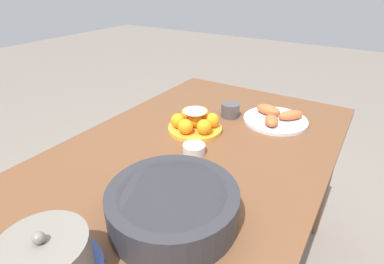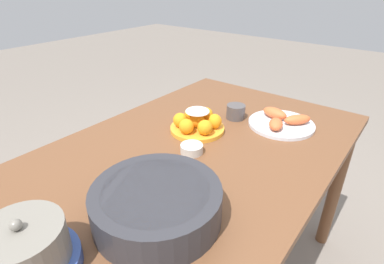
# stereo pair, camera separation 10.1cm
# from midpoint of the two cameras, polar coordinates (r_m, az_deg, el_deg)

# --- Properties ---
(dining_table) EXTENTS (1.49, 0.90, 0.76)m
(dining_table) POSITION_cam_midpoint_polar(r_m,az_deg,el_deg) (1.11, -3.27, -8.35)
(dining_table) COLOR brown
(dining_table) RESTS_ON ground_plane
(cake_plate) EXTENTS (0.22, 0.22, 0.10)m
(cake_plate) POSITION_cam_midpoint_polar(r_m,az_deg,el_deg) (1.20, -1.84, 1.83)
(cake_plate) COLOR gold
(cake_plate) RESTS_ON dining_table
(serving_bowl) EXTENTS (0.33, 0.33, 0.09)m
(serving_bowl) POSITION_cam_midpoint_polar(r_m,az_deg,el_deg) (0.78, -7.48, -13.66)
(serving_bowl) COLOR #2D2D33
(serving_bowl) RESTS_ON dining_table
(sauce_bowl) EXTENTS (0.08, 0.08, 0.03)m
(sauce_bowl) POSITION_cam_midpoint_polar(r_m,az_deg,el_deg) (1.06, -2.36, -3.21)
(sauce_bowl) COLOR beige
(sauce_bowl) RESTS_ON dining_table
(seafood_platter) EXTENTS (0.27, 0.27, 0.06)m
(seafood_platter) POSITION_cam_midpoint_polar(r_m,az_deg,el_deg) (1.32, 13.56, 2.58)
(seafood_platter) COLOR silver
(seafood_platter) RESTS_ON dining_table
(cup_far) EXTENTS (0.08, 0.08, 0.06)m
(cup_far) POSITION_cam_midpoint_polar(r_m,az_deg,el_deg) (1.33, 5.14, 4.15)
(cup_far) COLOR #4C4747
(cup_far) RESTS_ON dining_table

